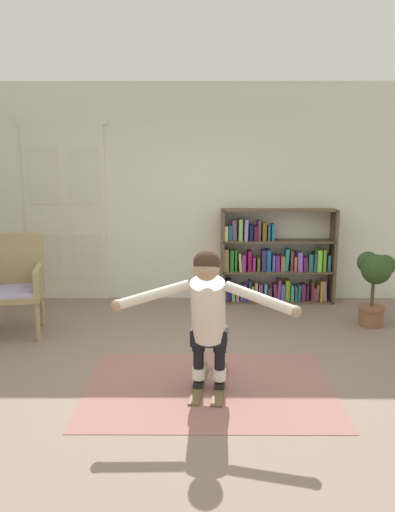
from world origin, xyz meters
TOP-DOWN VIEW (x-y plane):
  - ground_plane at (0.00, 0.00)m, footprint 7.20×7.20m
  - back_wall at (0.00, 2.60)m, footprint 6.00×0.10m
  - double_door at (-1.69, 2.54)m, footprint 1.22×0.05m
  - rug at (0.20, -0.28)m, footprint 2.10×1.53m
  - bookshelf at (1.10, 2.39)m, footprint 1.52×0.30m
  - wicker_chair at (-1.93, 1.13)m, footprint 0.70×0.70m
  - potted_plant at (2.13, 1.37)m, footprint 0.42×0.43m
  - skis_pair at (0.21, -0.25)m, footprint 0.35×0.76m
  - person_skier at (0.19, -0.40)m, footprint 1.44×0.64m

SIDE VIEW (x-z plane):
  - ground_plane at x=0.00m, z-range 0.00..0.00m
  - rug at x=0.20m, z-range 0.00..0.01m
  - skis_pair at x=0.21m, z-range -0.01..0.06m
  - bookshelf at x=1.10m, z-range -0.10..1.15m
  - potted_plant at x=2.13m, z-range 0.13..0.99m
  - wicker_chair at x=-1.93m, z-range 0.03..1.13m
  - person_skier at x=0.19m, z-range 0.15..1.32m
  - double_door at x=-1.69m, z-range 0.01..2.46m
  - back_wall at x=0.00m, z-range 0.00..2.90m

